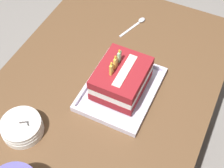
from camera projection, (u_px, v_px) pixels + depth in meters
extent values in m
plane|color=gray|center=(106.00, 165.00, 1.76)|extent=(8.00, 8.00, 0.00)
cube|color=brown|center=(103.00, 90.00, 1.19)|extent=(1.14, 0.79, 0.04)
cube|color=brown|center=(205.00, 82.00, 1.67)|extent=(0.06, 0.06, 0.69)
cube|color=brown|center=(93.00, 42.00, 1.84)|extent=(0.06, 0.06, 0.69)
cube|color=silver|center=(121.00, 90.00, 1.16)|extent=(0.31, 0.24, 0.01)
cube|color=silver|center=(151.00, 100.00, 1.12)|extent=(0.31, 0.01, 0.02)
cube|color=silver|center=(92.00, 77.00, 1.18)|extent=(0.31, 0.01, 0.02)
cube|color=silver|center=(103.00, 120.00, 1.07)|extent=(0.01, 0.22, 0.02)
cube|color=silver|center=(137.00, 60.00, 1.23)|extent=(0.01, 0.22, 0.02)
cube|color=maroon|center=(121.00, 84.00, 1.13)|extent=(0.20, 0.16, 0.03)
cube|color=white|center=(121.00, 78.00, 1.11)|extent=(0.19, 0.16, 0.03)
cube|color=maroon|center=(122.00, 73.00, 1.08)|extent=(0.20, 0.16, 0.03)
cube|color=silver|center=(125.00, 70.00, 1.06)|extent=(0.15, 0.03, 0.00)
cube|color=#EFC64C|center=(111.00, 69.00, 1.04)|extent=(0.02, 0.01, 0.04)
ellipsoid|color=yellow|center=(111.00, 64.00, 1.02)|extent=(0.01, 0.01, 0.01)
cube|color=#EFC64C|center=(115.00, 63.00, 1.06)|extent=(0.02, 0.01, 0.04)
ellipsoid|color=yellow|center=(115.00, 57.00, 1.03)|extent=(0.01, 0.01, 0.01)
cube|color=#99DB9E|center=(119.00, 57.00, 1.07)|extent=(0.02, 0.01, 0.04)
ellipsoid|color=yellow|center=(119.00, 51.00, 1.05)|extent=(0.01, 0.01, 0.01)
cylinder|color=white|center=(23.00, 129.00, 1.05)|extent=(0.14, 0.14, 0.02)
cylinder|color=white|center=(22.00, 127.00, 1.04)|extent=(0.14, 0.14, 0.02)
cylinder|color=white|center=(21.00, 125.00, 1.03)|extent=(0.13, 0.13, 0.02)
cylinder|color=silver|center=(25.00, 122.00, 1.00)|extent=(0.05, 0.01, 0.07)
ellipsoid|color=silver|center=(142.00, 20.00, 1.38)|extent=(0.04, 0.03, 0.01)
cube|color=silver|center=(130.00, 29.00, 1.35)|extent=(0.12, 0.05, 0.00)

